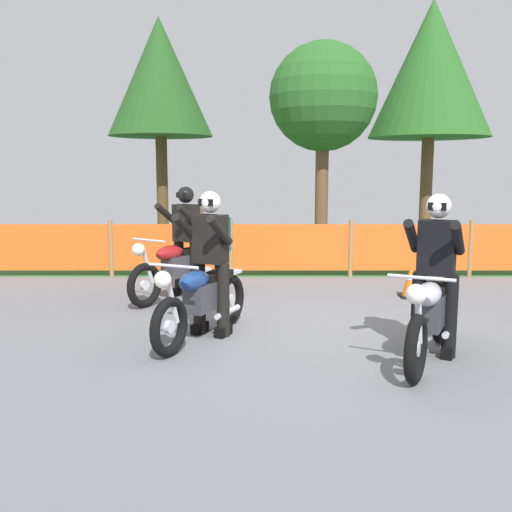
{
  "coord_description": "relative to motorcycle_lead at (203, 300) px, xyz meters",
  "views": [
    {
      "loc": [
        -0.63,
        -6.78,
        1.91
      ],
      "look_at": [
        -0.64,
        0.04,
        0.9
      ],
      "focal_mm": 39.99,
      "sensor_mm": 36.0,
      "label": 1
    }
  ],
  "objects": [
    {
      "name": "grass_verge",
      "position": [
        1.25,
        6.58,
        -0.46
      ],
      "size": [
        24.0,
        5.29,
        0.01
      ],
      "primitive_type": "cube",
      "color": "#386B2D",
      "rests_on": "ground"
    },
    {
      "name": "tree_near_right",
      "position": [
        4.6,
        7.07,
        3.73
      ],
      "size": [
        2.77,
        2.77,
        5.76
      ],
      "color": "brown",
      "rests_on": "ground"
    },
    {
      "name": "rider_trailing",
      "position": [
        2.47,
        -0.56,
        0.49
      ],
      "size": [
        0.7,
        0.78,
        1.69
      ],
      "rotation": [
        0.0,
        0.0,
        -2.04
      ],
      "color": "black",
      "rests_on": "ground"
    },
    {
      "name": "motorcycle_lead",
      "position": [
        0.0,
        0.0,
        0.0
      ],
      "size": [
        1.0,
        1.88,
        0.96
      ],
      "rotation": [
        0.0,
        0.0,
        -2.0
      ],
      "color": "black",
      "rests_on": "ground"
    },
    {
      "name": "motorcycle_third",
      "position": [
        -0.57,
        2.11,
        0.01
      ],
      "size": [
        1.25,
        1.75,
        0.97
      ],
      "rotation": [
        0.0,
        0.0,
        -2.17
      ],
      "color": "black",
      "rests_on": "ground"
    },
    {
      "name": "tree_leftmost",
      "position": [
        -1.71,
        7.85,
        3.67
      ],
      "size": [
        2.53,
        2.53,
        5.58
      ],
      "color": "brown",
      "rests_on": "ground"
    },
    {
      "name": "rider_lead",
      "position": [
        0.09,
        0.2,
        0.49
      ],
      "size": [
        0.69,
        0.78,
        1.69
      ],
      "rotation": [
        0.0,
        0.0,
        -2.0
      ],
      "color": "black",
      "rests_on": "ground"
    },
    {
      "name": "tree_near_left",
      "position": [
        2.03,
        5.99,
        2.97
      ],
      "size": [
        2.27,
        2.27,
        4.61
      ],
      "color": "brown",
      "rests_on": "ground"
    },
    {
      "name": "barrier_fence",
      "position": [
        1.25,
        3.94,
        0.08
      ],
      "size": [
        11.01,
        0.08,
        1.05
      ],
      "color": "#997547",
      "rests_on": "ground"
    },
    {
      "name": "motorcycle_trailing",
      "position": [
        2.37,
        -0.76,
        0.01
      ],
      "size": [
        1.06,
        1.89,
        0.98
      ],
      "rotation": [
        0.0,
        0.0,
        -2.04
      ],
      "color": "black",
      "rests_on": "ground"
    },
    {
      "name": "traffic_cone",
      "position": [
        2.99,
        2.22,
        -0.2
      ],
      "size": [
        0.32,
        0.32,
        0.53
      ],
      "color": "black",
      "rests_on": "ground"
    },
    {
      "name": "rider_third",
      "position": [
        -0.44,
        2.3,
        0.49
      ],
      "size": [
        0.72,
        0.79,
        1.69
      ],
      "rotation": [
        0.0,
        0.0,
        -2.17
      ],
      "color": "black",
      "rests_on": "ground"
    },
    {
      "name": "ground",
      "position": [
        1.25,
        0.43,
        -0.47
      ],
      "size": [
        24.0,
        24.0,
        0.02
      ],
      "primitive_type": "cube",
      "color": "slate"
    }
  ]
}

